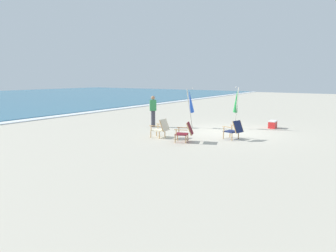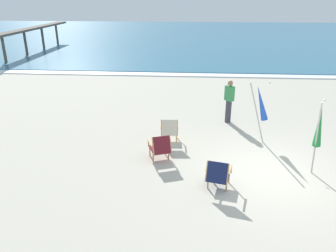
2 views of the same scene
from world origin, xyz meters
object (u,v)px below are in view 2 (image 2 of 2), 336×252
umbrella_furled_green (319,127)px  umbrella_furled_blue (261,104)px  beach_chair_mid_center (160,147)px  person_near_chairs (229,101)px  beach_chair_front_right (218,174)px  beach_chair_far_center (169,130)px

umbrella_furled_green → umbrella_furled_blue: size_ratio=1.03×
beach_chair_mid_center → person_near_chairs: 4.03m
umbrella_furled_green → beach_chair_front_right: bearing=-160.2°
beach_chair_far_center → umbrella_furled_green: size_ratio=0.39×
beach_chair_front_right → beach_chair_far_center: beach_chair_far_center is taller
beach_chair_far_center → person_near_chairs: size_ratio=0.50×
beach_chair_mid_center → beach_chair_far_center: size_ratio=1.05×
beach_chair_front_right → person_near_chairs: size_ratio=0.50×
beach_chair_far_center → umbrella_furled_green: umbrella_furled_green is taller
umbrella_furled_blue → beach_chair_far_center: bearing=-176.4°
person_near_chairs → beach_chair_front_right: bearing=-98.5°
beach_chair_front_right → umbrella_furled_blue: (1.50, 2.95, 0.91)m
umbrella_furled_green → person_near_chairs: size_ratio=1.30×
beach_chair_mid_center → person_near_chairs: size_ratio=0.52×
beach_chair_mid_center → umbrella_furled_green: bearing=-6.8°
beach_chair_front_right → umbrella_furled_blue: bearing=63.0°
umbrella_furled_blue → person_near_chairs: (-0.80, 1.79, -0.50)m
beach_chair_mid_center → beach_chair_far_center: bearing=82.5°
umbrella_furled_green → person_near_chairs: umbrella_furled_green is taller
person_near_chairs → umbrella_furled_blue: bearing=-66.0°
beach_chair_far_center → beach_chair_mid_center: bearing=-97.5°
umbrella_furled_blue → umbrella_furled_green: bearing=-61.3°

